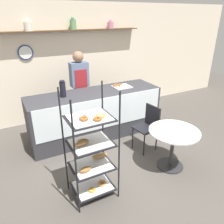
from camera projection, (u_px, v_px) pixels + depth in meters
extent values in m
plane|color=#4C4742|center=(122.00, 163.00, 3.90)|extent=(14.00, 14.00, 0.00)
cube|color=beige|center=(73.00, 63.00, 5.31)|extent=(10.00, 0.06, 2.70)
cube|color=#4C331E|center=(73.00, 30.00, 4.88)|extent=(3.30, 0.24, 0.02)
cylinder|color=silver|center=(28.00, 27.00, 4.44)|extent=(0.16, 0.16, 0.17)
sphere|color=silver|center=(27.00, 21.00, 4.39)|extent=(0.09, 0.09, 0.09)
cylinder|color=#669966|center=(73.00, 25.00, 4.84)|extent=(0.14, 0.14, 0.21)
sphere|color=#669966|center=(73.00, 18.00, 4.79)|extent=(0.08, 0.08, 0.08)
cylinder|color=#CC7F99|center=(111.00, 25.00, 5.25)|extent=(0.15, 0.15, 0.14)
sphere|color=#CC7F99|center=(110.00, 21.00, 5.21)|extent=(0.08, 0.08, 0.08)
cylinder|color=navy|center=(25.00, 52.00, 4.69)|extent=(0.32, 0.03, 0.32)
cylinder|color=white|center=(26.00, 53.00, 4.67)|extent=(0.27, 0.00, 0.27)
cube|color=#333338|center=(96.00, 114.00, 4.63)|extent=(2.74, 0.78, 0.98)
cube|color=silver|center=(104.00, 113.00, 4.23)|extent=(2.63, 0.01, 0.63)
cylinder|color=black|center=(76.00, 163.00, 2.60)|extent=(0.02, 0.02, 1.61)
cylinder|color=black|center=(119.00, 150.00, 2.85)|extent=(0.02, 0.02, 1.61)
cylinder|color=black|center=(64.00, 143.00, 2.99)|extent=(0.02, 0.02, 1.61)
cylinder|color=black|center=(103.00, 133.00, 3.25)|extent=(0.02, 0.02, 1.61)
cube|color=black|center=(93.00, 186.00, 3.21)|extent=(0.57, 0.47, 0.01)
cube|color=white|center=(93.00, 185.00, 3.20)|extent=(0.51, 0.42, 0.01)
torus|color=gold|center=(92.00, 190.00, 3.09)|extent=(0.10, 0.10, 0.03)
torus|color=tan|center=(102.00, 183.00, 3.21)|extent=(0.13, 0.13, 0.04)
cube|color=black|center=(92.00, 166.00, 3.05)|extent=(0.57, 0.47, 0.01)
cube|color=white|center=(92.00, 165.00, 3.05)|extent=(0.51, 0.42, 0.01)
ellipsoid|color=olive|center=(85.00, 170.00, 2.90)|extent=(0.17, 0.10, 0.07)
ellipsoid|color=#B27F47|center=(100.00, 156.00, 3.18)|extent=(0.24, 0.10, 0.07)
cube|color=black|center=(91.00, 143.00, 2.90)|extent=(0.57, 0.47, 0.01)
cube|color=white|center=(91.00, 143.00, 2.90)|extent=(0.51, 0.42, 0.01)
ellipsoid|color=olive|center=(83.00, 142.00, 2.85)|extent=(0.17, 0.13, 0.07)
ellipsoid|color=#B27F47|center=(82.00, 143.00, 2.82)|extent=(0.22, 0.10, 0.06)
cube|color=black|center=(89.00, 118.00, 2.75)|extent=(0.57, 0.47, 0.01)
cube|color=white|center=(89.00, 118.00, 2.75)|extent=(0.51, 0.42, 0.01)
torus|color=tan|center=(101.00, 116.00, 2.74)|extent=(0.12, 0.12, 0.04)
torus|color=#EAB2C1|center=(83.00, 116.00, 2.75)|extent=(0.13, 0.13, 0.03)
torus|color=brown|center=(84.00, 119.00, 2.66)|extent=(0.11, 0.11, 0.04)
torus|color=brown|center=(97.00, 119.00, 2.66)|extent=(0.11, 0.11, 0.03)
torus|color=#EAB2C1|center=(100.00, 114.00, 2.79)|extent=(0.10, 0.10, 0.03)
cube|color=#282833|center=(81.00, 106.00, 5.02)|extent=(0.23, 0.19, 0.98)
cube|color=slate|center=(79.00, 74.00, 4.71)|extent=(0.38, 0.22, 0.52)
cube|color=maroon|center=(81.00, 80.00, 4.65)|extent=(0.27, 0.01, 0.43)
sphere|color=#8C664C|center=(78.00, 57.00, 4.55)|extent=(0.23, 0.23, 0.23)
cylinder|color=#262628|center=(170.00, 165.00, 3.82)|extent=(0.45, 0.45, 0.02)
cylinder|color=#333338|center=(172.00, 149.00, 3.68)|extent=(0.06, 0.06, 0.66)
cylinder|color=white|center=(174.00, 131.00, 3.54)|extent=(0.82, 0.82, 0.02)
cylinder|color=black|center=(133.00, 138.00, 4.26)|extent=(0.02, 0.02, 0.45)
cylinder|color=black|center=(144.00, 145.00, 4.02)|extent=(0.02, 0.02, 0.45)
cylinder|color=black|center=(145.00, 133.00, 4.43)|extent=(0.02, 0.02, 0.45)
cylinder|color=black|center=(156.00, 140.00, 4.19)|extent=(0.02, 0.02, 0.45)
cube|color=black|center=(145.00, 128.00, 4.13)|extent=(0.43, 0.43, 0.03)
cube|color=black|center=(153.00, 116.00, 4.13)|extent=(0.08, 0.36, 0.40)
cylinder|color=black|center=(63.00, 89.00, 4.12)|extent=(0.11, 0.11, 0.29)
ellipsoid|color=black|center=(62.00, 81.00, 4.05)|extent=(0.10, 0.10, 0.05)
cube|color=silver|center=(122.00, 87.00, 4.74)|extent=(0.37, 0.33, 0.01)
torus|color=brown|center=(120.00, 85.00, 4.77)|extent=(0.13, 0.13, 0.03)
torus|color=brown|center=(116.00, 85.00, 4.76)|extent=(0.13, 0.13, 0.03)
torus|color=silver|center=(122.00, 86.00, 4.71)|extent=(0.12, 0.12, 0.03)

